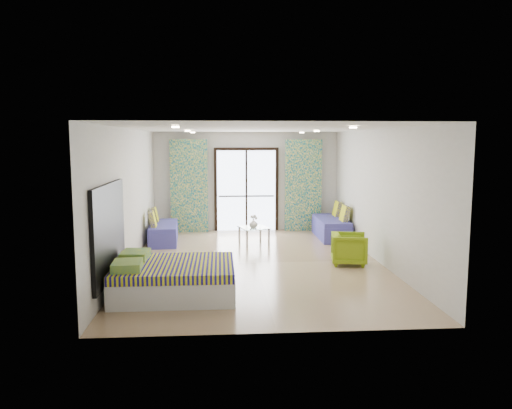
{
  "coord_description": "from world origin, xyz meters",
  "views": [
    {
      "loc": [
        -0.72,
        -9.87,
        2.46
      ],
      "look_at": [
        0.02,
        0.33,
        1.15
      ],
      "focal_mm": 35.0,
      "sensor_mm": 36.0,
      "label": 1
    }
  ],
  "objects": [
    {
      "name": "vase",
      "position": [
        0.06,
        1.75,
        0.52
      ],
      "size": [
        0.26,
        0.26,
        0.2
      ],
      "primitive_type": "imported",
      "rotation": [
        0.0,
        0.0,
        -0.31
      ],
      "color": "white",
      "rests_on": "coffee_table"
    },
    {
      "name": "daybed_left",
      "position": [
        -2.11,
        2.21,
        0.25
      ],
      "size": [
        0.75,
        1.69,
        0.82
      ],
      "rotation": [
        0.0,
        0.0,
        0.06
      ],
      "color": "#403F96",
      "rests_on": "floor"
    },
    {
      "name": "downlight_c",
      "position": [
        -1.4,
        1.0,
        2.67
      ],
      "size": [
        0.12,
        0.12,
        0.02
      ],
      "primitive_type": "cylinder",
      "color": "#FFE0B2",
      "rests_on": "ceiling"
    },
    {
      "name": "wall_front",
      "position": [
        0.0,
        -3.75,
        1.35
      ],
      "size": [
        5.0,
        0.01,
        2.7
      ],
      "primitive_type": null,
      "color": "silver",
      "rests_on": "ground"
    },
    {
      "name": "wall_back",
      "position": [
        0.0,
        3.75,
        1.35
      ],
      "size": [
        5.0,
        0.01,
        2.7
      ],
      "primitive_type": null,
      "color": "silver",
      "rests_on": "ground"
    },
    {
      "name": "downlight_e",
      "position": [
        -1.4,
        3.0,
        2.67
      ],
      "size": [
        0.12,
        0.12,
        0.02
      ],
      "primitive_type": "cylinder",
      "color": "#FFE0B2",
      "rests_on": "ceiling"
    },
    {
      "name": "switch_plate",
      "position": [
        -2.47,
        -0.79,
        1.05
      ],
      "size": [
        0.02,
        0.1,
        0.1
      ],
      "primitive_type": "cube",
      "color": "silver",
      "rests_on": "wall_left"
    },
    {
      "name": "downlight_b",
      "position": [
        1.4,
        -2.0,
        2.67
      ],
      "size": [
        0.12,
        0.12,
        0.02
      ],
      "primitive_type": "cylinder",
      "color": "#FFE0B2",
      "rests_on": "ceiling"
    },
    {
      "name": "balcony_rail",
      "position": [
        0.0,
        3.73,
        0.95
      ],
      "size": [
        1.52,
        0.03,
        0.04
      ],
      "primitive_type": "cube",
      "color": "#595451",
      "rests_on": "balcony_door"
    },
    {
      "name": "headboard",
      "position": [
        -2.46,
        -2.04,
        1.05
      ],
      "size": [
        0.06,
        2.1,
        1.5
      ],
      "primitive_type": "cube",
      "color": "black",
      "rests_on": "floor"
    },
    {
      "name": "daybed_right",
      "position": [
        2.12,
        2.5,
        0.28
      ],
      "size": [
        0.73,
        1.81,
        0.89
      ],
      "rotation": [
        0.0,
        0.0,
        -0.02
      ],
      "color": "#403F96",
      "rests_on": "floor"
    },
    {
      "name": "downlight_a",
      "position": [
        -1.4,
        -2.0,
        2.67
      ],
      "size": [
        0.12,
        0.12,
        0.02
      ],
      "primitive_type": "cylinder",
      "color": "#FFE0B2",
      "rests_on": "ceiling"
    },
    {
      "name": "wall_right",
      "position": [
        2.5,
        0.0,
        1.35
      ],
      "size": [
        0.01,
        7.5,
        2.7
      ],
      "primitive_type": null,
      "color": "silver",
      "rests_on": "ground"
    },
    {
      "name": "downlight_d",
      "position": [
        1.4,
        1.0,
        2.67
      ],
      "size": [
        0.12,
        0.12,
        0.02
      ],
      "primitive_type": "cylinder",
      "color": "#FFE0B2",
      "rests_on": "ceiling"
    },
    {
      "name": "floor",
      "position": [
        0.0,
        0.0,
        0.0
      ],
      "size": [
        5.0,
        7.5,
        0.01
      ],
      "primitive_type": null,
      "color": "#9F805F",
      "rests_on": "ground"
    },
    {
      "name": "bed",
      "position": [
        -1.48,
        -2.04,
        0.27
      ],
      "size": [
        1.89,
        1.54,
        0.65
      ],
      "color": "silver",
      "rests_on": "floor"
    },
    {
      "name": "curtain_right",
      "position": [
        1.55,
        3.57,
        1.25
      ],
      "size": [
        1.0,
        0.1,
        2.5
      ],
      "primitive_type": "cube",
      "color": "silver",
      "rests_on": "floor"
    },
    {
      "name": "ceiling",
      "position": [
        0.0,
        0.0,
        2.7
      ],
      "size": [
        5.0,
        7.5,
        0.01
      ],
      "primitive_type": null,
      "color": "silver",
      "rests_on": "ground"
    },
    {
      "name": "downlight_f",
      "position": [
        1.4,
        3.0,
        2.67
      ],
      "size": [
        0.12,
        0.12,
        0.02
      ],
      "primitive_type": "cylinder",
      "color": "#FFE0B2",
      "rests_on": "ceiling"
    },
    {
      "name": "curtain_left",
      "position": [
        -1.55,
        3.57,
        1.25
      ],
      "size": [
        1.0,
        0.1,
        2.5
      ],
      "primitive_type": "cube",
      "color": "silver",
      "rests_on": "floor"
    },
    {
      "name": "wall_left",
      "position": [
        -2.5,
        0.0,
        1.35
      ],
      "size": [
        0.01,
        7.5,
        2.7
      ],
      "primitive_type": null,
      "color": "silver",
      "rests_on": "ground"
    },
    {
      "name": "balcony_door",
      "position": [
        0.0,
        3.72,
        1.26
      ],
      "size": [
        1.76,
        0.08,
        2.28
      ],
      "color": "black",
      "rests_on": "floor"
    },
    {
      "name": "coffee_table",
      "position": [
        0.08,
        1.82,
        0.37
      ],
      "size": [
        0.78,
        0.78,
        0.72
      ],
      "rotation": [
        0.0,
        0.0,
        0.29
      ],
      "color": "silver",
      "rests_on": "floor"
    },
    {
      "name": "armchair",
      "position": [
        1.85,
        -0.26,
        0.35
      ],
      "size": [
        0.73,
        0.77,
        0.69
      ],
      "primitive_type": "imported",
      "rotation": [
        0.0,
        0.0,
        1.4
      ],
      "color": "#85A815",
      "rests_on": "floor"
    }
  ]
}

